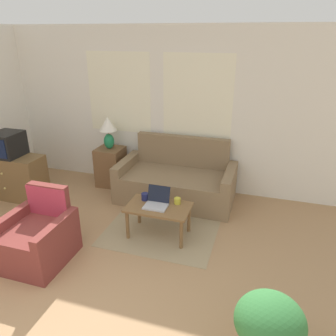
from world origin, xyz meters
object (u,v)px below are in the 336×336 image
object	(u,v)px
armchair	(39,238)
table_lamp	(108,129)
coffee_table	(159,210)
cup_navy	(145,197)
potted_plant	(269,327)
couch	(177,182)
television	(7,144)
laptop	(157,202)
cup_yellow	(177,201)

from	to	relation	value
armchair	table_lamp	distance (m)	2.23
coffee_table	cup_navy	xyz separation A→B (m)	(-0.23, 0.11, 0.11)
armchair	table_lamp	size ratio (longest dim) A/B	1.53
coffee_table	potted_plant	size ratio (longest dim) A/B	1.24
cup_navy	potted_plant	xyz separation A→B (m)	(1.62, -1.58, -0.08)
cup_navy	coffee_table	bearing A→B (deg)	-26.16
couch	cup_navy	size ratio (longest dim) A/B	18.67
television	coffee_table	distance (m)	2.63
table_lamp	armchair	bearing A→B (deg)	-86.69
coffee_table	television	bearing A→B (deg)	172.41
cup_navy	couch	bearing A→B (deg)	80.63
potted_plant	cup_navy	bearing A→B (deg)	135.74
coffee_table	laptop	distance (m)	0.12
coffee_table	laptop	bearing A→B (deg)	150.80
television	laptop	xyz separation A→B (m)	(2.53, -0.32, -0.41)
armchair	coffee_table	distance (m)	1.46
cup_yellow	table_lamp	bearing A→B (deg)	143.96
couch	coffee_table	world-z (taller)	couch
laptop	couch	bearing A→B (deg)	92.03
armchair	potted_plant	size ratio (longest dim) A/B	1.27
laptop	potted_plant	world-z (taller)	laptop
cup_navy	table_lamp	bearing A→B (deg)	133.60
cup_yellow	coffee_table	bearing A→B (deg)	-146.34
armchair	cup_yellow	distance (m)	1.72
television	coffee_table	world-z (taller)	television
couch	table_lamp	world-z (taller)	table_lamp
couch	coffee_table	xyz separation A→B (m)	(0.07, -1.09, 0.09)
table_lamp	coffee_table	distance (m)	1.90
laptop	cup_yellow	size ratio (longest dim) A/B	3.45
table_lamp	potted_plant	xyz separation A→B (m)	(2.69, -2.70, -0.61)
coffee_table	laptop	size ratio (longest dim) A/B	2.78
armchair	cup_yellow	size ratio (longest dim) A/B	9.77
cup_navy	potted_plant	bearing A→B (deg)	-44.26
table_lamp	laptop	size ratio (longest dim) A/B	1.85
table_lamp	laptop	distance (m)	1.84
armchair	laptop	distance (m)	1.46
couch	armchair	world-z (taller)	couch
cup_yellow	laptop	bearing A→B (deg)	-152.47
television	potted_plant	world-z (taller)	television
couch	cup_yellow	xyz separation A→B (m)	(0.28, -0.95, 0.19)
couch	potted_plant	size ratio (longest dim) A/B	2.75
television	cup_navy	distance (m)	2.38
couch	coffee_table	size ratio (longest dim) A/B	2.21
cup_yellow	potted_plant	xyz separation A→B (m)	(1.19, -1.61, -0.07)
television	table_lamp	xyz separation A→B (m)	(1.26, 0.89, 0.11)
laptop	table_lamp	bearing A→B (deg)	136.13
television	table_lamp	size ratio (longest dim) A/B	0.82
table_lamp	potted_plant	distance (m)	3.86
television	coffee_table	size ratio (longest dim) A/B	0.55
couch	table_lamp	bearing A→B (deg)	173.12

